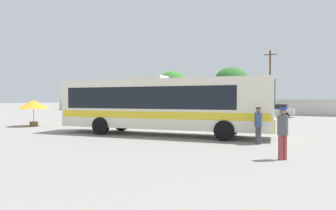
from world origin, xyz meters
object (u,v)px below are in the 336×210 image
at_px(parked_car_leftmost_white, 150,108).
at_px(parked_car_second_red, 181,109).
at_px(vendor_umbrella_near_gate_orange, 34,105).
at_px(roadside_tree_midleft, 232,82).
at_px(roadside_tree_left, 172,84).
at_px(coach_bus_cream_yellow, 160,103).
at_px(attendant_by_bus_door, 258,123).
at_px(vendor_umbrella_secondary_green, 94,101).
at_px(parked_car_third_grey, 219,109).
at_px(parked_car_rightmost_silver, 275,110).
at_px(utility_pole_near, 270,81).
at_px(passenger_waiting_on_apron, 283,130).

relative_size(parked_car_leftmost_white, parked_car_second_red, 1.00).
height_order(vendor_umbrella_near_gate_orange, roadside_tree_midleft, roadside_tree_midleft).
height_order(parked_car_leftmost_white, roadside_tree_left, roadside_tree_left).
bearing_deg(roadside_tree_midleft, coach_bus_cream_yellow, -81.44).
distance_m(parked_car_second_red, roadside_tree_midleft, 9.47).
bearing_deg(attendant_by_bus_door, parked_car_leftmost_white, 131.80).
distance_m(vendor_umbrella_secondary_green, parked_car_third_grey, 17.06).
bearing_deg(parked_car_rightmost_silver, parked_car_third_grey, 177.56).
height_order(coach_bus_cream_yellow, vendor_umbrella_secondary_green, coach_bus_cream_yellow).
height_order(parked_car_third_grey, parked_car_rightmost_silver, parked_car_rightmost_silver).
xyz_separation_m(coach_bus_cream_yellow, parked_car_rightmost_silver, (3.09, 21.78, -1.07)).
height_order(parked_car_third_grey, utility_pole_near, utility_pole_near).
bearing_deg(utility_pole_near, parked_car_second_red, -146.07).
bearing_deg(coach_bus_cream_yellow, roadside_tree_midleft, 98.56).
bearing_deg(parked_car_rightmost_silver, vendor_umbrella_near_gate_orange, -123.63).
relative_size(passenger_waiting_on_apron, parked_car_rightmost_silver, 0.41).
bearing_deg(vendor_umbrella_near_gate_orange, coach_bus_cream_yellow, 0.28).
height_order(coach_bus_cream_yellow, parked_car_third_grey, coach_bus_cream_yellow).
xyz_separation_m(utility_pole_near, roadside_tree_left, (-15.97, -0.22, -0.04)).
xyz_separation_m(coach_bus_cream_yellow, attendant_by_bus_door, (5.90, -0.98, -0.88)).
bearing_deg(utility_pole_near, parked_car_third_grey, -125.76).
distance_m(attendant_by_bus_door, vendor_umbrella_secondary_green, 19.25).
bearing_deg(roadside_tree_left, vendor_umbrella_secondary_green, -82.08).
xyz_separation_m(passenger_waiting_on_apron, parked_car_third_grey, (-11.39, 26.18, -0.26)).
bearing_deg(vendor_umbrella_near_gate_orange, roadside_tree_left, 96.49).
height_order(coach_bus_cream_yellow, utility_pole_near, utility_pole_near).
bearing_deg(parked_car_rightmost_silver, roadside_tree_left, 157.62).
bearing_deg(roadside_tree_midleft, vendor_umbrella_secondary_green, -108.45).
distance_m(passenger_waiting_on_apron, parked_car_leftmost_white, 34.86).
bearing_deg(roadside_tree_midleft, parked_car_rightmost_silver, -43.48).
bearing_deg(vendor_umbrella_secondary_green, roadside_tree_midleft, 71.55).
xyz_separation_m(passenger_waiting_on_apron, vendor_umbrella_secondary_green, (-19.03, 10.97, 0.86)).
distance_m(coach_bus_cream_yellow, roadside_tree_left, 32.78).
bearing_deg(parked_car_rightmost_silver, attendant_by_bus_door, -82.96).
bearing_deg(vendor_umbrella_near_gate_orange, attendant_by_bus_door, -3.04).
bearing_deg(passenger_waiting_on_apron, attendant_by_bus_door, 115.26).
relative_size(attendant_by_bus_door, parked_car_third_grey, 0.41).
distance_m(vendor_umbrella_near_gate_orange, parked_car_rightmost_silver, 26.24).
distance_m(passenger_waiting_on_apron, roadside_tree_midleft, 35.14).
height_order(attendant_by_bus_door, parked_car_second_red, attendant_by_bus_door).
height_order(parked_car_second_red, utility_pole_near, utility_pole_near).
relative_size(vendor_umbrella_secondary_green, parked_car_rightmost_silver, 0.52).
height_order(vendor_umbrella_near_gate_orange, utility_pole_near, utility_pole_near).
bearing_deg(parked_car_third_grey, parked_car_second_red, -179.67).
bearing_deg(parked_car_leftmost_white, utility_pole_near, 22.63).
distance_m(passenger_waiting_on_apron, utility_pole_near, 34.21).
xyz_separation_m(attendant_by_bus_door, vendor_umbrella_near_gate_orange, (-17.33, 0.92, 0.69)).
bearing_deg(attendant_by_bus_door, passenger_waiting_on_apron, -64.74).
bearing_deg(passenger_waiting_on_apron, parked_car_third_grey, 113.51).
xyz_separation_m(vendor_umbrella_near_gate_orange, utility_pole_near, (12.65, 29.40, 3.11)).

